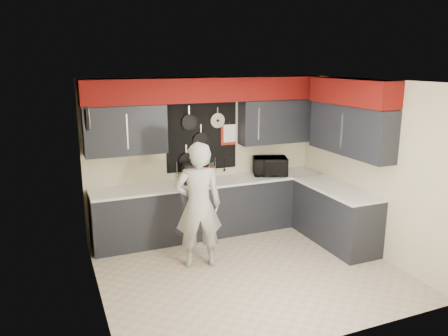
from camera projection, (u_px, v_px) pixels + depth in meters
name	position (u px, v px, depth m)	size (l,w,h in m)	color
ground	(248.00, 270.00, 6.12)	(4.00, 4.00, 0.00)	#BAA490
back_wall_assembly	(208.00, 114.00, 7.08)	(4.00, 0.36, 2.60)	beige
right_wall_assembly	(353.00, 123.00, 6.58)	(0.36, 3.50, 2.60)	beige
left_wall_assembly	(94.00, 195.00, 5.08)	(0.05, 3.50, 2.60)	beige
base_cabinets	(246.00, 210.00, 7.21)	(3.95, 2.20, 0.92)	black
microwave	(270.00, 166.00, 7.55)	(0.57, 0.39, 0.31)	black
knife_block	(211.00, 173.00, 7.24)	(0.11, 0.11, 0.24)	#391C12
utensil_crock	(193.00, 177.00, 7.08)	(0.14, 0.14, 0.18)	white
coffee_maker	(188.00, 174.00, 7.02)	(0.18, 0.22, 0.32)	black
person	(198.00, 206.00, 6.05)	(0.66, 0.43, 1.80)	#A7A7A5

